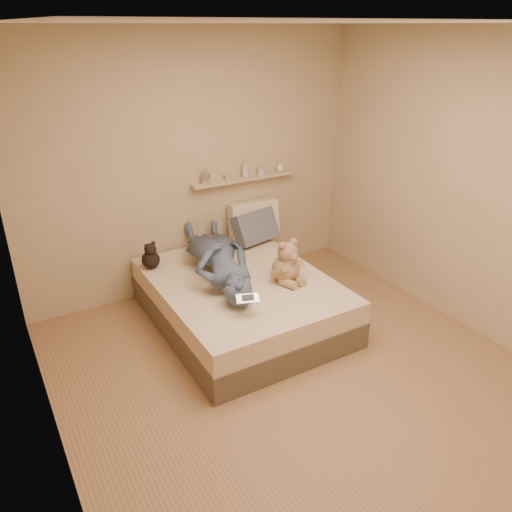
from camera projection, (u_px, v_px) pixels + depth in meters
room at (302, 225)px, 3.52m from camera, size 3.80×3.80×3.80m
bed at (241, 300)px, 4.71m from camera, size 1.50×1.90×0.45m
game_console at (248, 298)px, 3.96m from camera, size 0.20×0.14×0.06m
teddy_bear at (287, 265)px, 4.50m from camera, size 0.34×0.33×0.42m
dark_plush at (151, 257)px, 4.77m from camera, size 0.18×0.18×0.27m
pillow_cream at (254, 219)px, 5.46m from camera, size 0.56×0.25×0.42m
pillow_grey at (255, 227)px, 5.33m from camera, size 0.55×0.37×0.37m
person at (218, 258)px, 4.63m from camera, size 0.82×1.55×0.35m
wall_shelf at (244, 179)px, 5.30m from camera, size 1.20×0.12×0.03m
shelf_bottles at (245, 171)px, 5.27m from camera, size 1.00×0.12×0.18m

